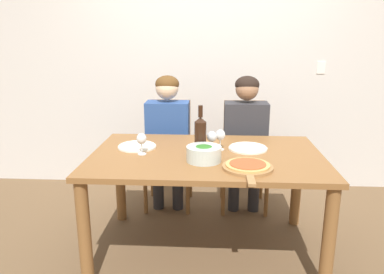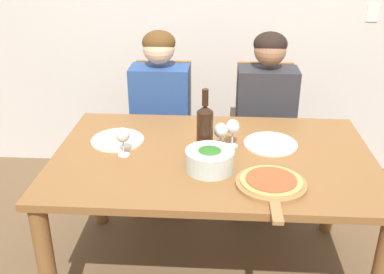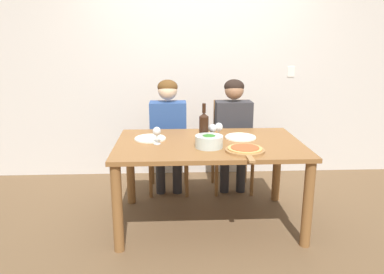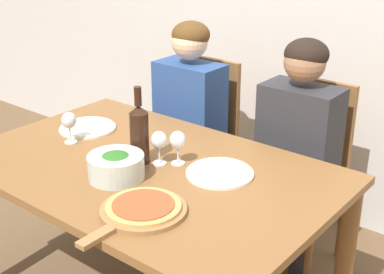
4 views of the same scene
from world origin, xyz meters
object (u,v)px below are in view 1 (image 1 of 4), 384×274
chair_left (170,150)px  wine_bottle (200,134)px  dinner_plate_right (248,148)px  wine_glass_centre (212,138)px  person_man (246,132)px  broccoli_bowl (204,153)px  chair_right (244,151)px  pizza_on_board (248,167)px  dinner_plate_left (137,146)px  person_woman (168,130)px  wine_glass_left (142,140)px  wine_glass_right (220,136)px

chair_left → wine_bottle: (0.32, -0.84, 0.38)m
chair_left → dinner_plate_right: size_ratio=3.46×
chair_left → wine_glass_centre: chair_left is taller
person_man → broccoli_bowl: (-0.34, -0.89, 0.07)m
chair_right → pizza_on_board: chair_right is taller
wine_bottle → dinner_plate_right: bearing=18.4°
chair_right → person_man: person_man is taller
chair_left → dinner_plate_left: chair_left is taller
person_woman → wine_bottle: 0.80m
person_woman → wine_glass_left: bearing=-96.2°
person_man → wine_glass_right: person_man is taller
pizza_on_board → wine_glass_right: bearing=112.6°
dinner_plate_left → pizza_on_board: bearing=-28.5°
chair_right → wine_glass_right: bearing=-107.4°
chair_right → dinner_plate_right: chair_right is taller
wine_glass_left → chair_left: bearing=84.6°
chair_right → broccoli_bowl: (-0.34, -1.01, 0.29)m
person_man → dinner_plate_left: size_ratio=4.34×
broccoli_bowl → person_man: bearing=68.8°
broccoli_bowl → person_woman: bearing=111.4°
chair_right → chair_left: bearing=180.0°
pizza_on_board → wine_glass_left: (-0.71, 0.26, 0.09)m
broccoli_bowl → wine_glass_right: size_ratio=1.53×
pizza_on_board → dinner_plate_right: bearing=85.0°
wine_glass_right → wine_glass_centre: bearing=-139.5°
dinner_plate_left → pizza_on_board: (0.78, -0.42, 0.01)m
person_woman → wine_bottle: person_woman is taller
wine_bottle → broccoli_bowl: 0.19m
broccoli_bowl → wine_glass_left: (-0.43, 0.12, 0.05)m
person_man → pizza_on_board: (-0.07, -1.03, 0.04)m
person_man → wine_glass_right: bearing=-110.3°
dinner_plate_left → wine_bottle: bearing=-13.2°
person_man → wine_glass_centre: size_ratio=8.09×
chair_right → wine_glass_right: chair_right is taller
chair_right → wine_glass_centre: bearing=-110.2°
wine_bottle → pizza_on_board: wine_bottle is taller
pizza_on_board → wine_glass_left: size_ratio=3.01×
pizza_on_board → wine_glass_centre: (-0.23, 0.35, 0.09)m
chair_left → broccoli_bowl: size_ratio=4.22×
person_woman → wine_glass_right: 0.79m
wine_glass_left → chair_right: bearing=48.8°
person_woman → wine_bottle: size_ratio=3.59×
broccoli_bowl → dinner_plate_right: bearing=42.3°
chair_left → dinner_plate_left: bearing=-101.8°
wine_bottle → dinner_plate_right: 0.38m
person_woman → dinner_plate_right: (0.66, -0.60, 0.03)m
wine_glass_centre → person_woman: bearing=120.3°
chair_right → wine_glass_centre: (-0.30, -0.80, 0.35)m
chair_right → wine_bottle: wine_bottle is taller
wine_glass_left → wine_glass_right: 0.56m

